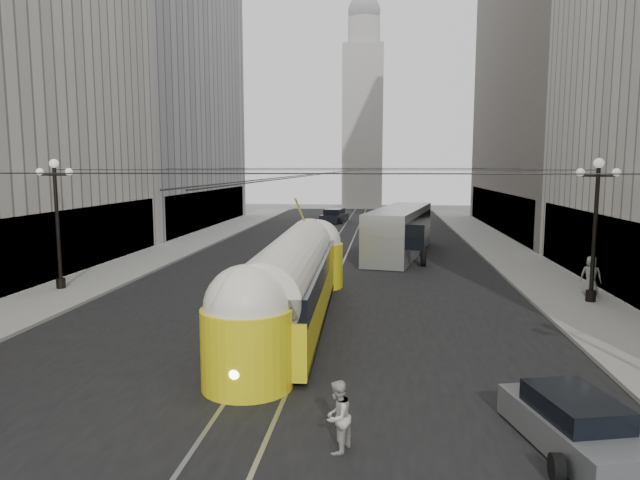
% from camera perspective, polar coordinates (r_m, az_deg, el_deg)
% --- Properties ---
extents(road, '(20.00, 85.00, 0.02)m').
position_cam_1_polar(road, '(41.29, 1.73, -1.22)').
color(road, black).
rests_on(road, ground).
extents(sidewalk_left, '(4.00, 72.00, 0.15)m').
position_cam_1_polar(sidewalk_left, '(47.17, -12.60, -0.23)').
color(sidewalk_left, gray).
rests_on(sidewalk_left, ground).
extents(sidewalk_right, '(4.00, 72.00, 0.15)m').
position_cam_1_polar(sidewalk_right, '(45.45, 17.36, -0.67)').
color(sidewalk_right, gray).
rests_on(sidewalk_right, ground).
extents(rail_left, '(0.12, 85.00, 0.04)m').
position_cam_1_polar(rail_left, '(41.36, 0.69, -1.21)').
color(rail_left, gray).
rests_on(rail_left, ground).
extents(rail_right, '(0.12, 85.00, 0.04)m').
position_cam_1_polar(rail_right, '(41.24, 2.76, -1.24)').
color(rail_right, gray).
rests_on(rail_right, ground).
extents(building_left_far, '(12.60, 28.60, 28.60)m').
position_cam_1_polar(building_left_far, '(61.38, -16.53, 14.69)').
color(building_left_far, '#999999').
rests_on(building_left_far, ground).
extents(building_right_far, '(12.60, 32.60, 32.60)m').
position_cam_1_polar(building_right_far, '(59.49, 23.62, 16.58)').
color(building_right_far, '#514C47').
rests_on(building_right_far, ground).
extents(distant_tower, '(6.00, 6.00, 31.36)m').
position_cam_1_polar(distant_tower, '(88.70, 4.34, 13.03)').
color(distant_tower, '#B2AFA8').
rests_on(distant_tower, ground).
extents(lamppost_left_mid, '(1.86, 0.44, 6.37)m').
position_cam_1_polar(lamppost_left_mid, '(30.75, -24.82, 2.18)').
color(lamppost_left_mid, black).
rests_on(lamppost_left_mid, sidewalk_left).
extents(lamppost_right_mid, '(1.86, 0.44, 6.37)m').
position_cam_1_polar(lamppost_right_mid, '(27.90, 25.83, 1.67)').
color(lamppost_right_mid, black).
rests_on(lamppost_right_mid, sidewalk_right).
extents(catenary, '(25.00, 72.00, 0.23)m').
position_cam_1_polar(catenary, '(39.82, 1.81, 6.96)').
color(catenary, black).
rests_on(catenary, ground).
extents(streetcar, '(2.99, 16.17, 3.54)m').
position_cam_1_polar(streetcar, '(22.51, -2.74, -3.98)').
color(streetcar, yellow).
rests_on(streetcar, ground).
extents(city_bus, '(5.15, 13.39, 3.31)m').
position_cam_1_polar(city_bus, '(40.06, 7.99, 1.06)').
color(city_bus, '#A9ADAE').
rests_on(city_bus, ground).
extents(sedan_grey, '(2.58, 4.25, 1.25)m').
position_cam_1_polar(sedan_grey, '(14.15, 24.06, -16.55)').
color(sedan_grey, slate).
rests_on(sedan_grey, ground).
extents(sedan_white_far, '(3.25, 5.39, 1.59)m').
position_cam_1_polar(sedan_white_far, '(49.21, 7.15, 0.95)').
color(sedan_white_far, white).
rests_on(sedan_white_far, ground).
extents(sedan_dark_far, '(2.93, 5.16, 1.53)m').
position_cam_1_polar(sedan_dark_far, '(63.07, 1.45, 2.38)').
color(sedan_dark_far, black).
rests_on(sedan_dark_far, ground).
extents(pedestrian_crossing_b, '(0.85, 0.94, 1.59)m').
position_cam_1_polar(pedestrian_crossing_b, '(12.86, 1.75, -17.24)').
color(pedestrian_crossing_b, '#B2B0A6').
rests_on(pedestrian_crossing_b, ground).
extents(pedestrian_sidewalk_right, '(1.06, 0.87, 1.88)m').
position_cam_1_polar(pedestrian_sidewalk_right, '(29.48, 25.47, -3.25)').
color(pedestrian_sidewalk_right, gray).
rests_on(pedestrian_sidewalk_right, sidewalk_right).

